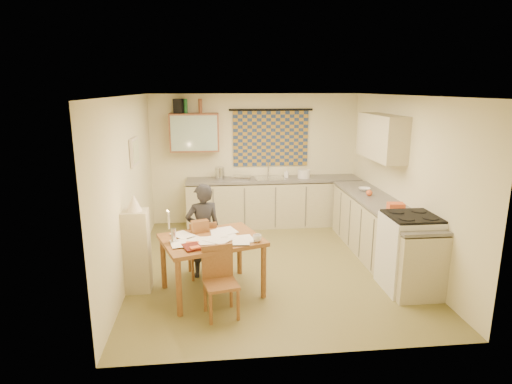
{
  "coord_description": "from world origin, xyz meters",
  "views": [
    {
      "loc": [
        -0.86,
        -5.95,
        2.61
      ],
      "look_at": [
        -0.2,
        0.2,
        1.09
      ],
      "focal_mm": 30.0,
      "sensor_mm": 36.0,
      "label": 1
    }
  ],
  "objects": [
    {
      "name": "wall_cabinet_glass",
      "position": [
        -1.15,
        1.91,
        1.8
      ],
      "size": [
        0.84,
        0.02,
        0.64
      ],
      "primitive_type": "cube",
      "color": "#99B2A5",
      "rests_on": "wall_back"
    },
    {
      "name": "candle_flame",
      "position": [
        -1.39,
        -0.93,
        1.16
      ],
      "size": [
        0.02,
        0.02,
        0.02
      ],
      "primitive_type": "sphere",
      "color": "#FFCC66",
      "rests_on": "dining_table"
    },
    {
      "name": "window_blind",
      "position": [
        0.3,
        2.22,
        1.65
      ],
      "size": [
        1.45,
        0.03,
        1.05
      ],
      "primitive_type": "cube",
      "color": "navy",
      "rests_on": "wall_back"
    },
    {
      "name": "upper_cabinet_right",
      "position": [
        1.83,
        0.55,
        1.85
      ],
      "size": [
        0.34,
        1.3,
        0.7
      ],
      "primitive_type": "cube",
      "color": "tan",
      "rests_on": "wall_right"
    },
    {
      "name": "letter_rack",
      "position": [
        -1.02,
        -0.55,
        0.83
      ],
      "size": [
        0.24,
        0.16,
        0.16
      ],
      "primitive_type": "cube",
      "rotation": [
        0.0,
        0.0,
        0.3
      ],
      "color": "brown",
      "rests_on": "dining_table"
    },
    {
      "name": "wall_right",
      "position": [
        2.01,
        0.0,
        1.25
      ],
      "size": [
        0.02,
        4.5,
        2.5
      ],
      "primitive_type": "cube",
      "color": "beige",
      "rests_on": "floor"
    },
    {
      "name": "print_canvas",
      "position": [
        -1.95,
        0.4,
        1.7
      ],
      "size": [
        0.01,
        0.42,
        0.32
      ],
      "primitive_type": "cube",
      "color": "white",
      "rests_on": "wall_left"
    },
    {
      "name": "wall_left",
      "position": [
        -2.01,
        0.0,
        1.25
      ],
      "size": [
        0.02,
        4.5,
        2.5
      ],
      "primitive_type": "cube",
      "color": "beige",
      "rests_on": "floor"
    },
    {
      "name": "candle",
      "position": [
        -1.39,
        -0.92,
        1.04
      ],
      "size": [
        0.03,
        0.03,
        0.22
      ],
      "primitive_type": "cylinder",
      "rotation": [
        0.0,
        0.0,
        0.33
      ],
      "color": "white",
      "rests_on": "dining_table"
    },
    {
      "name": "eyeglasses",
      "position": [
        -0.61,
        -1.06,
        0.76
      ],
      "size": [
        0.14,
        0.1,
        0.02
      ],
      "primitive_type": "cube",
      "rotation": [
        0.0,
        0.0,
        0.44
      ],
      "color": "black",
      "rests_on": "dining_table"
    },
    {
      "name": "dining_table",
      "position": [
        -0.87,
        -0.8,
        0.38
      ],
      "size": [
        1.44,
        1.25,
        0.75
      ],
      "rotation": [
        0.0,
        0.0,
        0.32
      ],
      "color": "brown",
      "rests_on": "floor"
    },
    {
      "name": "wall_back",
      "position": [
        0.0,
        2.26,
        1.25
      ],
      "size": [
        4.0,
        0.02,
        2.5
      ],
      "primitive_type": "cube",
      "color": "beige",
      "rests_on": "floor"
    },
    {
      "name": "bottle_brown",
      "position": [
        -1.03,
        2.08,
        2.28
      ],
      "size": [
        0.09,
        0.09,
        0.26
      ],
      "primitive_type": "cylinder",
      "rotation": [
        0.0,
        0.0,
        0.25
      ],
      "color": "brown",
      "rests_on": "wall_cabinet"
    },
    {
      "name": "counter_back",
      "position": [
        0.32,
        1.95,
        0.45
      ],
      "size": [
        3.3,
        0.62,
        0.92
      ],
      "color": "tan",
      "rests_on": "floor"
    },
    {
      "name": "person",
      "position": [
        -0.99,
        -0.26,
        0.67
      ],
      "size": [
        0.65,
        0.56,
        1.34
      ],
      "primitive_type": "imported",
      "rotation": [
        0.0,
        0.0,
        3.4
      ],
      "color": "black",
      "rests_on": "floor"
    },
    {
      "name": "shelf_stand",
      "position": [
        -1.84,
        -0.62,
        0.54
      ],
      "size": [
        0.32,
        0.3,
        1.09
      ],
      "primitive_type": "cube",
      "color": "tan",
      "rests_on": "floor"
    },
    {
      "name": "chair_far",
      "position": [
        -1.01,
        -0.25,
        0.26
      ],
      "size": [
        0.43,
        0.43,
        0.82
      ],
      "rotation": [
        0.0,
        0.0,
        3.33
      ],
      "color": "brown",
      "rests_on": "floor"
    },
    {
      "name": "candle_holder",
      "position": [
        -1.34,
        -0.9,
        0.84
      ],
      "size": [
        0.07,
        0.07,
        0.18
      ],
      "primitive_type": "cylinder",
      "rotation": [
        0.0,
        0.0,
        0.19
      ],
      "color": "silver",
      "rests_on": "dining_table"
    },
    {
      "name": "counter_right",
      "position": [
        1.7,
        0.07,
        0.45
      ],
      "size": [
        0.62,
        2.95,
        0.92
      ],
      "color": "tan",
      "rests_on": "floor"
    },
    {
      "name": "orange_bag",
      "position": [
        1.7,
        -0.44,
        0.98
      ],
      "size": [
        0.24,
        0.19,
        0.12
      ],
      "primitive_type": "cube",
      "rotation": [
        0.0,
        0.0,
        -0.13
      ],
      "color": "#DF5D2B",
      "rests_on": "counter_right"
    },
    {
      "name": "speaker",
      "position": [
        -1.42,
        2.08,
        2.28
      ],
      "size": [
        0.19,
        0.22,
        0.26
      ],
      "primitive_type": "cube",
      "rotation": [
        0.0,
        0.0,
        -0.17
      ],
      "color": "black",
      "rests_on": "wall_cabinet"
    },
    {
      "name": "chair_near",
      "position": [
        -0.78,
        -1.38,
        0.25
      ],
      "size": [
        0.44,
        0.44,
        0.82
      ],
      "rotation": [
        0.0,
        0.0,
        0.21
      ],
      "color": "brown",
      "rests_on": "floor"
    },
    {
      "name": "kettle",
      "position": [
        -0.7,
        1.95,
        1.04
      ],
      "size": [
        0.23,
        0.23,
        0.24
      ],
      "primitive_type": "cylinder",
      "rotation": [
        0.0,
        0.0,
        0.36
      ],
      "color": "silver",
      "rests_on": "counter_back"
    },
    {
      "name": "floor",
      "position": [
        0.0,
        0.0,
        -0.01
      ],
      "size": [
        4.0,
        4.5,
        0.02
      ],
      "primitive_type": "cube",
      "color": "olive",
      "rests_on": "ground"
    },
    {
      "name": "tap",
      "position": [
        0.24,
        2.13,
        1.06
      ],
      "size": [
        0.03,
        0.03,
        0.28
      ],
      "primitive_type": "cylinder",
      "rotation": [
        0.0,
        0.0,
        -0.15
      ],
      "color": "silver",
      "rests_on": "counter_back"
    },
    {
      "name": "lampshade",
      "position": [
        -1.84,
        -0.62,
        1.2
      ],
      "size": [
        0.2,
        0.2,
        0.22
      ],
      "primitive_type": "cone",
      "color": "beige",
      "rests_on": "shelf_stand"
    },
    {
      "name": "curtain_rod",
      "position": [
        0.3,
        2.2,
        2.2
      ],
      "size": [
        1.6,
        0.04,
        0.04
      ],
      "primitive_type": "cylinder",
      "rotation": [
        0.0,
        1.57,
        0.0
      ],
      "color": "black",
      "rests_on": "wall_back"
    },
    {
      "name": "soap_bottle",
      "position": [
        0.58,
        2.0,
        1.01
      ],
      "size": [
        0.14,
        0.14,
        0.17
      ],
      "primitive_type": "imported",
      "rotation": [
        0.0,
        0.0,
        -0.41
      ],
      "color": "white",
      "rests_on": "counter_back"
    },
    {
      "name": "bottle_green",
      "position": [
        -1.29,
        2.08,
        2.28
      ],
      "size": [
        0.08,
        0.08,
        0.26
      ],
      "primitive_type": "cylinder",
      "rotation": [
        0.0,
        0.0,
        0.13
      ],
      "color": "#195926",
      "rests_on": "wall_cabinet"
    },
    {
      "name": "orange_box",
      "position": [
        -1.07,
        -1.19,
        0.77
      ],
      "size": [
        0.14,
        0.12,
        0.04
      ],
      "primitive_type": "cube",
      "rotation": [
        0.0,
        0.0,
        0.4
      ],
      "color": "#DF5D2B",
      "rests_on": "dining_table"
    },
    {
      "name": "mug",
      "position": [
        -0.31,
        -0.98,
        0.79
      ],
      "size": [
        0.21,
        0.21,
        0.09
      ],
      "primitive_type": "imported",
      "rotation": [
        0.0,
        0.0,
        0.6
      ],
      "color": "white",
      "rests_on": "dining_table"
    },
    {
      "name": "wall_front",
      "position": [
        0.0,
        -2.26,
        1.25
      ],
      "size": [
        4.0,
        0.02,
        2.5
      ],
      "primitive_type": "cube",
      "color": "beige",
      "rests_on": "floor"
    },
    {
      "name": "mixing_bowl",
      "position": [
        0.91,
        1.95,
        1.0
      ],
      "size": [
        0.31,
        0.31,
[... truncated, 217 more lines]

